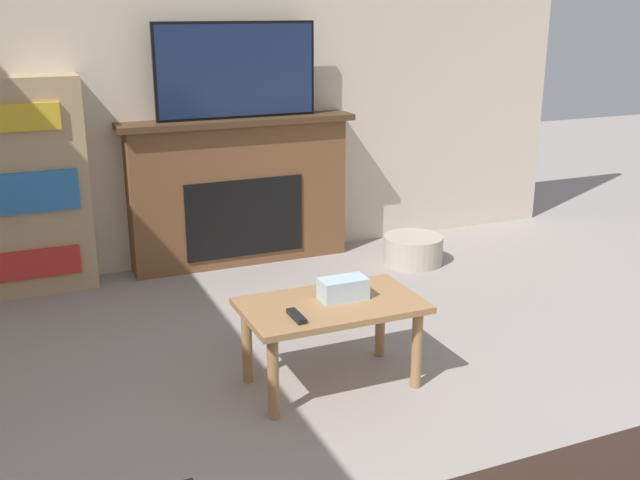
{
  "coord_description": "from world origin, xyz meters",
  "views": [
    {
      "loc": [
        -1.32,
        -0.35,
        1.72
      ],
      "look_at": [
        0.02,
        2.77,
        0.66
      ],
      "focal_mm": 42.0,
      "sensor_mm": 36.0,
      "label": 1
    }
  ],
  "objects_px": {
    "fireplace": "(240,191)",
    "storage_basket": "(413,250)",
    "coffee_table": "(331,316)",
    "bookshelf": "(25,188)",
    "tv": "(237,71)"
  },
  "relations": [
    {
      "from": "fireplace",
      "to": "storage_basket",
      "type": "distance_m",
      "value": 1.27
    },
    {
      "from": "coffee_table",
      "to": "storage_basket",
      "type": "xyz_separation_m",
      "value": [
        1.24,
        1.38,
        -0.25
      ]
    },
    {
      "from": "storage_basket",
      "to": "coffee_table",
      "type": "bearing_deg",
      "value": -132.0
    },
    {
      "from": "bookshelf",
      "to": "coffee_table",
      "type": "bearing_deg",
      "value": -56.95
    },
    {
      "from": "coffee_table",
      "to": "storage_basket",
      "type": "bearing_deg",
      "value": 48.0
    },
    {
      "from": "fireplace",
      "to": "coffee_table",
      "type": "distance_m",
      "value": 1.89
    },
    {
      "from": "coffee_table",
      "to": "bookshelf",
      "type": "distance_m",
      "value": 2.24
    },
    {
      "from": "fireplace",
      "to": "tv",
      "type": "xyz_separation_m",
      "value": [
        0.0,
        -0.02,
        0.81
      ]
    },
    {
      "from": "bookshelf",
      "to": "storage_basket",
      "type": "height_order",
      "value": "bookshelf"
    },
    {
      "from": "fireplace",
      "to": "tv",
      "type": "height_order",
      "value": "tv"
    },
    {
      "from": "tv",
      "to": "storage_basket",
      "type": "height_order",
      "value": "tv"
    },
    {
      "from": "fireplace",
      "to": "bookshelf",
      "type": "distance_m",
      "value": 1.37
    },
    {
      "from": "fireplace",
      "to": "storage_basket",
      "type": "bearing_deg",
      "value": -24.7
    },
    {
      "from": "tv",
      "to": "bookshelf",
      "type": "bearing_deg",
      "value": -179.89
    },
    {
      "from": "fireplace",
      "to": "tv",
      "type": "distance_m",
      "value": 0.81
    }
  ]
}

